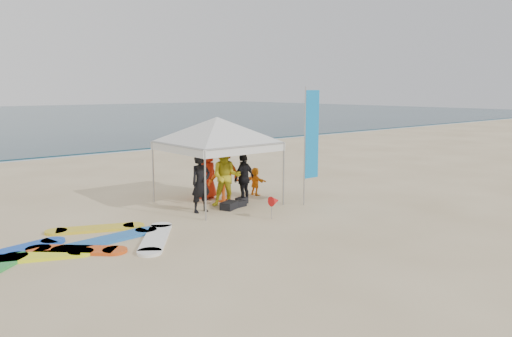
{
  "coord_description": "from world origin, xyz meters",
  "views": [
    {
      "loc": [
        -8.58,
        -8.62,
        3.54
      ],
      "look_at": [
        0.83,
        2.6,
        1.2
      ],
      "focal_mm": 35.0,
      "sensor_mm": 36.0,
      "label": 1
    }
  ],
  "objects": [
    {
      "name": "person_black_b",
      "position": [
        0.96,
        3.33,
        0.78
      ],
      "size": [
        0.99,
        0.61,
        1.57
      ],
      "primitive_type": "imported",
      "rotation": [
        0.0,
        0.0,
        3.41
      ],
      "color": "black",
      "rests_on": "ground"
    },
    {
      "name": "ground",
      "position": [
        0.0,
        0.0,
        0.0
      ],
      "size": [
        120.0,
        120.0,
        0.0
      ],
      "primitive_type": "plane",
      "color": "beige",
      "rests_on": "ground"
    },
    {
      "name": "marker_pennant",
      "position": [
        0.42,
        1.31,
        0.49
      ],
      "size": [
        0.28,
        0.28,
        0.64
      ],
      "color": "#A5A5A8",
      "rests_on": "ground"
    },
    {
      "name": "person_seated",
      "position": [
        1.99,
        4.02,
        0.47
      ],
      "size": [
        0.29,
        0.88,
        0.94
      ],
      "primitive_type": "imported",
      "rotation": [
        0.0,
        0.0,
        1.56
      ],
      "color": "orange",
      "rests_on": "ground"
    },
    {
      "name": "gear_pile",
      "position": [
        0.34,
        3.08,
        0.1
      ],
      "size": [
        1.24,
        0.75,
        0.22
      ],
      "color": "black",
      "rests_on": "ground"
    },
    {
      "name": "person_orange_a",
      "position": [
        0.6,
        3.89,
        0.92
      ],
      "size": [
        1.22,
        0.74,
        1.84
      ],
      "primitive_type": "imported",
      "rotation": [
        0.0,
        0.0,
        3.19
      ],
      "color": "#F15415",
      "rests_on": "ground"
    },
    {
      "name": "person_orange_b",
      "position": [
        0.46,
        4.61,
        0.81
      ],
      "size": [
        0.91,
        0.72,
        1.62
      ],
      "primitive_type": "imported",
      "rotation": [
        0.0,
        0.0,
        3.43
      ],
      "color": "red",
      "rests_on": "ground"
    },
    {
      "name": "surfboard_spread",
      "position": [
        -4.89,
        2.3,
        0.04
      ],
      "size": [
        5.41,
        3.31,
        0.07
      ],
      "color": "blue",
      "rests_on": "ground"
    },
    {
      "name": "canopy_tent",
      "position": [
        0.3,
        3.81,
        2.69
      ],
      "size": [
        4.09,
        4.09,
        3.08
      ],
      "color": "#A5A5A8",
      "rests_on": "ground"
    },
    {
      "name": "person_black_a",
      "position": [
        -0.72,
        3.23,
        0.86
      ],
      "size": [
        0.63,
        0.41,
        1.72
      ],
      "primitive_type": "imported",
      "rotation": [
        0.0,
        0.0,
        -0.0
      ],
      "color": "black",
      "rests_on": "ground"
    },
    {
      "name": "shoreline_foam",
      "position": [
        0.0,
        18.2,
        0.0
      ],
      "size": [
        160.0,
        1.2,
        0.01
      ],
      "primitive_type": "cube",
      "color": "silver",
      "rests_on": "ground"
    },
    {
      "name": "feather_flag",
      "position": [
        2.46,
        1.92,
        2.12
      ],
      "size": [
        0.61,
        0.04,
        3.61
      ],
      "color": "#A5A5A8",
      "rests_on": "ground"
    },
    {
      "name": "person_yellow",
      "position": [
        0.27,
        3.33,
        0.92
      ],
      "size": [
        1.13,
        1.09,
        1.83
      ],
      "primitive_type": "imported",
      "rotation": [
        0.0,
        0.0,
        -0.66
      ],
      "color": "gold",
      "rests_on": "ground"
    }
  ]
}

